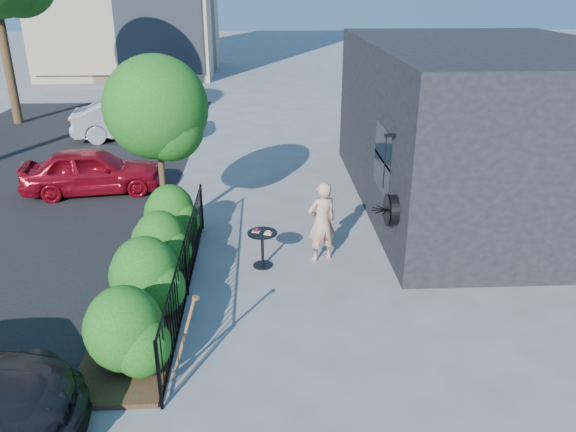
{
  "coord_description": "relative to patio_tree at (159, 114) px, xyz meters",
  "views": [
    {
      "loc": [
        -0.08,
        -9.07,
        5.35
      ],
      "look_at": [
        0.39,
        0.81,
        1.2
      ],
      "focal_mm": 35.0,
      "sensor_mm": 36.0,
      "label": 1
    }
  ],
  "objects": [
    {
      "name": "shrubs",
      "position": [
        0.14,
        -2.66,
        -2.06
      ],
      "size": [
        1.1,
        5.6,
        1.24
      ],
      "color": "#165312",
      "rests_on": "ground"
    },
    {
      "name": "shovel",
      "position": [
        0.98,
        -5.09,
        -2.16
      ],
      "size": [
        0.47,
        0.18,
        1.38
      ],
      "color": "brown",
      "rests_on": "ground"
    },
    {
      "name": "car_red",
      "position": [
        -2.45,
        2.86,
        -2.14
      ],
      "size": [
        3.83,
        1.98,
        1.24
      ],
      "primitive_type": "imported",
      "rotation": [
        0.0,
        0.0,
        1.72
      ],
      "color": "#A10D1D",
      "rests_on": "ground"
    },
    {
      "name": "woman",
      "position": [
        3.33,
        -1.44,
        -1.92
      ],
      "size": [
        0.72,
        0.6,
        1.69
      ],
      "primitive_type": "imported",
      "rotation": [
        0.0,
        0.0,
        3.5
      ],
      "color": "tan",
      "rests_on": "ground"
    },
    {
      "name": "ground",
      "position": [
        2.24,
        -2.76,
        -2.76
      ],
      "size": [
        120.0,
        120.0,
        0.0
      ],
      "primitive_type": "plane",
      "color": "gray",
      "rests_on": "ground"
    },
    {
      "name": "planting_bed",
      "position": [
        0.04,
        -2.76,
        -2.72
      ],
      "size": [
        1.3,
        6.0,
        0.08
      ],
      "primitive_type": "cube",
      "color": "#382616",
      "rests_on": "ground"
    },
    {
      "name": "fence",
      "position": [
        0.74,
        -2.76,
        -2.2
      ],
      "size": [
        0.05,
        6.05,
        1.1
      ],
      "color": "black",
      "rests_on": "ground"
    },
    {
      "name": "shop_building",
      "position": [
        7.73,
        1.74,
        -0.76
      ],
      "size": [
        6.22,
        9.0,
        4.0
      ],
      "color": "black",
      "rests_on": "ground"
    },
    {
      "name": "patio_tree",
      "position": [
        0.0,
        0.0,
        0.0
      ],
      "size": [
        2.2,
        2.2,
        3.94
      ],
      "color": "#3F2B19",
      "rests_on": "ground"
    },
    {
      "name": "car_silver",
      "position": [
        -2.43,
        8.61,
        -2.03
      ],
      "size": [
        4.61,
        2.15,
        1.46
      ],
      "primitive_type": "imported",
      "rotation": [
        0.0,
        0.0,
        1.71
      ],
      "color": "#B5B5BA",
      "rests_on": "ground"
    },
    {
      "name": "cafe_table",
      "position": [
        2.12,
        -1.69,
        -2.25
      ],
      "size": [
        0.59,
        0.59,
        0.8
      ],
      "rotation": [
        0.0,
        0.0,
        -0.28
      ],
      "color": "black",
      "rests_on": "ground"
    }
  ]
}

